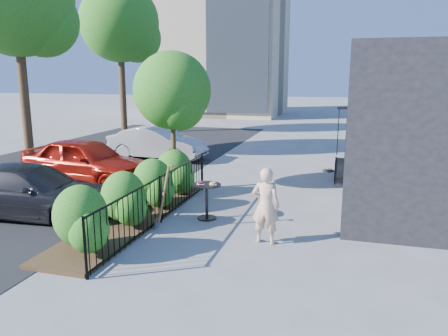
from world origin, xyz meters
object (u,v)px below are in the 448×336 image
(street_tree_near, at_px, (17,6))
(woman, at_px, (266,206))
(patio_tree, at_px, (174,95))
(shovel, at_px, (162,200))
(car_silver, at_px, (157,143))
(cafe_table, at_px, (207,195))
(street_tree_far, at_px, (120,27))
(car_red, at_px, (86,161))
(car_darkgrey, at_px, (30,191))

(street_tree_near, relative_size, woman, 5.31)
(patio_tree, distance_m, woman, 5.09)
(patio_tree, height_order, shovel, patio_tree)
(patio_tree, height_order, street_tree_near, street_tree_near)
(woman, bearing_deg, car_silver, -50.14)
(shovel, bearing_deg, car_silver, 115.12)
(street_tree_near, xyz_separation_m, cafe_table, (9.38, -5.43, -5.34))
(street_tree_far, height_order, shovel, street_tree_far)
(street_tree_near, height_order, street_tree_far, same)
(street_tree_near, distance_m, street_tree_far, 8.00)
(woman, xyz_separation_m, car_silver, (-5.83, 7.69, -0.13))
(street_tree_far, xyz_separation_m, car_red, (4.70, -11.17, -5.20))
(street_tree_near, height_order, cafe_table, street_tree_near)
(car_darkgrey, bearing_deg, street_tree_near, 34.63)
(patio_tree, bearing_deg, cafe_table, -52.98)
(woman, height_order, car_red, woman)
(woman, xyz_separation_m, car_darkgrey, (-5.74, 0.20, -0.17))
(street_tree_near, height_order, car_red, street_tree_near)
(street_tree_near, xyz_separation_m, car_silver, (5.15, 1.14, -5.27))
(woman, xyz_separation_m, shovel, (-2.30, 0.17, -0.12))
(patio_tree, relative_size, car_red, 0.94)
(car_red, xyz_separation_m, car_darkgrey, (0.54, -3.17, -0.10))
(cafe_table, bearing_deg, car_darkgrey, -167.48)
(street_tree_near, xyz_separation_m, car_darkgrey, (5.24, -6.35, -5.30))
(street_tree_near, bearing_deg, car_red, -34.01)
(patio_tree, relative_size, street_tree_far, 0.48)
(street_tree_near, xyz_separation_m, car_red, (4.70, -3.17, -5.20))
(cafe_table, distance_m, car_red, 5.19)
(patio_tree, xyz_separation_m, car_darkgrey, (-2.46, -3.15, -2.15))
(patio_tree, height_order, woman, patio_tree)
(street_tree_near, distance_m, car_red, 7.70)
(cafe_table, xyz_separation_m, car_darkgrey, (-4.14, -0.92, 0.03))
(cafe_table, height_order, car_silver, car_silver)
(cafe_table, xyz_separation_m, shovel, (-0.70, -0.95, 0.08))
(patio_tree, distance_m, shovel, 3.93)
(cafe_table, bearing_deg, woman, -34.93)
(cafe_table, distance_m, car_darkgrey, 4.24)
(car_silver, bearing_deg, shovel, -150.75)
(car_darkgrey, bearing_deg, shovel, -95.38)
(street_tree_near, relative_size, car_red, 1.98)
(shovel, xyz_separation_m, car_red, (-3.98, 3.20, 0.05))
(car_red, bearing_deg, cafe_table, -109.15)
(car_red, relative_size, car_darkgrey, 0.99)
(cafe_table, xyz_separation_m, car_silver, (-4.23, 6.57, 0.07))
(woman, relative_size, car_red, 0.37)
(street_tree_near, distance_m, cafe_table, 12.08)
(patio_tree, bearing_deg, car_red, 179.48)
(patio_tree, distance_m, street_tree_near, 8.92)
(cafe_table, height_order, woman, woman)
(shovel, relative_size, car_silver, 0.38)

